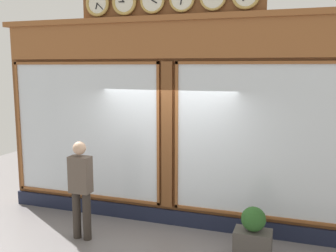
{
  "coord_description": "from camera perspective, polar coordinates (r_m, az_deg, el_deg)",
  "views": [
    {
      "loc": [
        -2.23,
        6.48,
        2.92
      ],
      "look_at": [
        0.0,
        0.0,
        1.85
      ],
      "focal_mm": 41.17,
      "sensor_mm": 36.0,
      "label": 1
    }
  ],
  "objects": [
    {
      "name": "shop_facade",
      "position": [
        7.04,
        0.32,
        0.91
      ],
      "size": [
        6.88,
        0.42,
        4.37
      ],
      "color": "brown",
      "rests_on": "ground_plane"
    },
    {
      "name": "planter_shrub",
      "position": [
        6.07,
        12.54,
        -13.3
      ],
      "size": [
        0.37,
        0.37,
        0.37
      ],
      "primitive_type": "sphere",
      "color": "#285623",
      "rests_on": "planter_box"
    },
    {
      "name": "pedestrian",
      "position": [
        6.69,
        -12.79,
        -8.66
      ],
      "size": [
        0.36,
        0.23,
        1.69
      ],
      "color": "#312A24",
      "rests_on": "ground_plane"
    },
    {
      "name": "planter_box",
      "position": [
        6.24,
        12.41,
        -16.86
      ],
      "size": [
        0.56,
        0.36,
        0.47
      ],
      "primitive_type": "cube",
      "color": "#4C4742",
      "rests_on": "ground_plane"
    }
  ]
}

